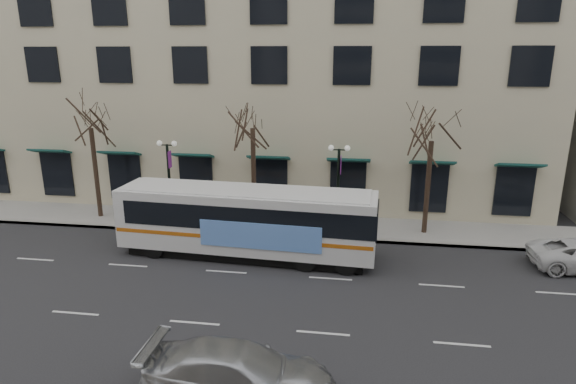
% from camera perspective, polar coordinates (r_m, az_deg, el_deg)
% --- Properties ---
extents(ground, '(160.00, 160.00, 0.00)m').
position_cam_1_polar(ground, '(21.59, -8.99, -11.93)').
color(ground, black).
rests_on(ground, ground).
extents(sidewalk_far, '(80.00, 4.00, 0.15)m').
position_cam_1_polar(sidewalk_far, '(28.93, 5.87, -4.22)').
color(sidewalk_far, gray).
rests_on(sidewalk_far, ground).
extents(building_hotel, '(40.00, 20.00, 24.00)m').
position_cam_1_polar(building_hotel, '(39.99, -3.39, 18.81)').
color(building_hotel, beige).
rests_on(building_hotel, ground).
extents(tree_far_left, '(3.60, 3.60, 8.34)m').
position_cam_1_polar(tree_far_left, '(31.50, -22.51, 8.73)').
color(tree_far_left, black).
rests_on(tree_far_left, ground).
extents(tree_far_mid, '(3.60, 3.60, 8.55)m').
position_cam_1_polar(tree_far_mid, '(27.77, -4.24, 9.49)').
color(tree_far_mid, black).
rests_on(tree_far_mid, ground).
extents(tree_far_right, '(3.60, 3.60, 8.06)m').
position_cam_1_polar(tree_far_right, '(27.48, 16.80, 7.77)').
color(tree_far_right, black).
rests_on(tree_far_right, ground).
extents(lamp_post_left, '(1.22, 0.45, 5.21)m').
position_cam_1_polar(lamp_post_left, '(29.41, -13.88, 1.58)').
color(lamp_post_left, black).
rests_on(lamp_post_left, ground).
extents(lamp_post_right, '(1.22, 0.45, 5.21)m').
position_cam_1_polar(lamp_post_right, '(27.30, 5.97, 0.86)').
color(lamp_post_right, black).
rests_on(lamp_post_right, ground).
extents(city_bus, '(13.25, 3.61, 3.56)m').
position_cam_1_polar(city_bus, '(24.52, -4.77, -3.33)').
color(city_bus, silver).
rests_on(city_bus, ground).
extents(silver_car, '(5.90, 2.50, 1.70)m').
position_cam_1_polar(silver_car, '(15.41, -5.79, -20.72)').
color(silver_car, '#B2B5BA').
rests_on(silver_car, ground).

